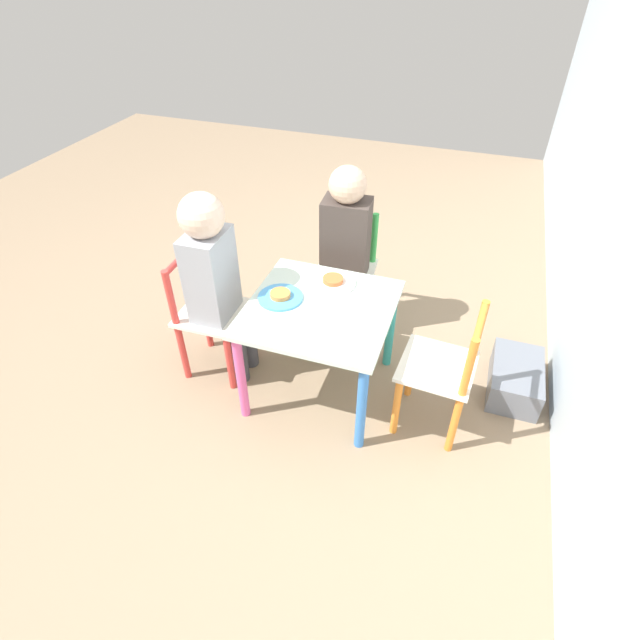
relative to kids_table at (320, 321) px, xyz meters
The scene contains 10 objects.
ground_plane 0.36m from the kids_table, ahead, with size 6.00×6.00×0.00m, color #8C755B.
kids_table is the anchor object (origin of this frame).
chair_green 0.49m from the kids_table, behind, with size 0.28×0.28×0.54m.
chair_red 0.49m from the kids_table, 88.24° to the right, with size 0.27×0.27×0.54m.
chair_orange 0.49m from the kids_table, 85.94° to the left, with size 0.28×0.28×0.54m.
child_left 0.43m from the kids_table, behind, with size 0.22×0.21×0.79m.
child_front 0.44m from the kids_table, 88.24° to the right, with size 0.20×0.22×0.81m.
plate_left 0.18m from the kids_table, behind, with size 0.18×0.18×0.03m.
plate_front 0.18m from the kids_table, 90.00° to the right, with size 0.17×0.17×0.03m.
storage_bin 0.85m from the kids_table, 107.46° to the left, with size 0.32×0.20×0.14m.
Camera 1 is at (1.39, 0.47, 1.54)m, focal length 28.00 mm.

